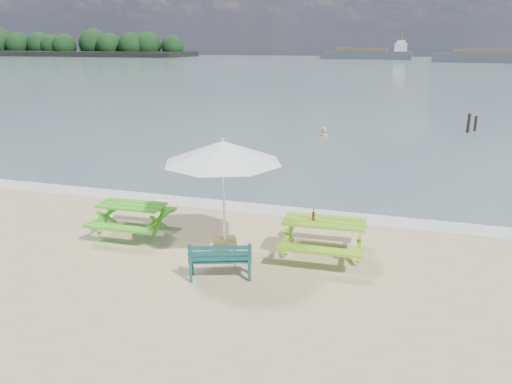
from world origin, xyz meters
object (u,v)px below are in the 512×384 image
(beer_bottle, at_px, (313,216))
(swimmer, at_px, (324,143))
(picnic_table_right, at_px, (324,239))
(park_bench, at_px, (220,267))
(patio_umbrella, at_px, (223,152))
(side_table, at_px, (225,246))
(picnic_table_left, at_px, (132,220))

(beer_bottle, height_order, swimmer, beer_bottle)
(picnic_table_right, distance_m, park_bench, 2.44)
(park_bench, bearing_deg, patio_umbrella, 106.50)
(beer_bottle, relative_size, swimmer, 0.17)
(patio_umbrella, height_order, swimmer, patio_umbrella)
(picnic_table_right, distance_m, side_table, 2.20)
(side_table, bearing_deg, picnic_table_left, 169.86)
(patio_umbrella, relative_size, swimmer, 2.17)
(patio_umbrella, xyz_separation_m, beer_bottle, (1.89, 0.45, -1.39))
(picnic_table_right, xyz_separation_m, patio_umbrella, (-2.13, -0.50, 1.92))
(park_bench, height_order, beer_bottle, beer_bottle)
(park_bench, bearing_deg, swimmer, 92.25)
(park_bench, bearing_deg, picnic_table_right, 42.43)
(park_bench, distance_m, patio_umbrella, 2.40)
(side_table, height_order, swimmer, swimmer)
(picnic_table_left, bearing_deg, beer_bottle, -0.14)
(picnic_table_right, bearing_deg, beer_bottle, -167.04)
(swimmer, bearing_deg, picnic_table_right, -80.52)
(picnic_table_left, xyz_separation_m, side_table, (2.58, -0.46, -0.19))
(picnic_table_left, bearing_deg, park_bench, -28.70)
(side_table, xyz_separation_m, beer_bottle, (1.89, 0.45, 0.75))
(patio_umbrella, bearing_deg, side_table, 89.55)
(park_bench, xyz_separation_m, swimmer, (-0.64, 16.20, -0.56))
(picnic_table_left, distance_m, swimmer, 14.79)
(picnic_table_left, relative_size, beer_bottle, 6.73)
(picnic_table_left, distance_m, beer_bottle, 4.51)
(park_bench, height_order, swimmer, park_bench)
(side_table, distance_m, swimmer, 15.07)
(picnic_table_left, height_order, patio_umbrella, patio_umbrella)
(swimmer, bearing_deg, picnic_table_left, -98.87)
(picnic_table_right, distance_m, swimmer, 14.78)
(picnic_table_left, height_order, swimmer, picnic_table_left)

